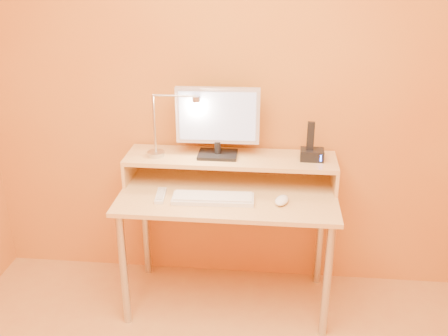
# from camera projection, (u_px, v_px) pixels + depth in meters

# --- Properties ---
(wall_back) EXTENTS (3.00, 0.04, 2.50)m
(wall_back) POSITION_uv_depth(u_px,v_px,m) (233.00, 86.00, 2.96)
(wall_back) COLOR #CA8533
(wall_back) RESTS_ON floor
(desk_leg_fl) EXTENTS (0.04, 0.04, 0.69)m
(desk_leg_fl) POSITION_uv_depth(u_px,v_px,m) (124.00, 270.00, 2.84)
(desk_leg_fl) COLOR #B9B9BB
(desk_leg_fl) RESTS_ON floor
(desk_leg_fr) EXTENTS (0.04, 0.04, 0.69)m
(desk_leg_fr) POSITION_uv_depth(u_px,v_px,m) (327.00, 282.00, 2.73)
(desk_leg_fr) COLOR #B9B9BB
(desk_leg_fr) RESTS_ON floor
(desk_leg_bl) EXTENTS (0.04, 0.04, 0.69)m
(desk_leg_bl) POSITION_uv_depth(u_px,v_px,m) (146.00, 225.00, 3.29)
(desk_leg_bl) COLOR #B9B9BB
(desk_leg_bl) RESTS_ON floor
(desk_leg_br) EXTENTS (0.04, 0.04, 0.69)m
(desk_leg_br) POSITION_uv_depth(u_px,v_px,m) (320.00, 234.00, 3.19)
(desk_leg_br) COLOR #B9B9BB
(desk_leg_br) RESTS_ON floor
(desk_lower) EXTENTS (1.20, 0.60, 0.02)m
(desk_lower) POSITION_uv_depth(u_px,v_px,m) (228.00, 195.00, 2.87)
(desk_lower) COLOR #E7B475
(desk_lower) RESTS_ON floor
(shelf_riser_left) EXTENTS (0.02, 0.30, 0.14)m
(shelf_riser_left) POSITION_uv_depth(u_px,v_px,m) (130.00, 168.00, 3.04)
(shelf_riser_left) COLOR #E7B475
(shelf_riser_left) RESTS_ON desk_lower
(shelf_riser_right) EXTENTS (0.02, 0.30, 0.14)m
(shelf_riser_right) POSITION_uv_depth(u_px,v_px,m) (334.00, 176.00, 2.93)
(shelf_riser_right) COLOR #E7B475
(shelf_riser_right) RESTS_ON desk_lower
(desk_shelf) EXTENTS (1.20, 0.30, 0.02)m
(desk_shelf) POSITION_uv_depth(u_px,v_px,m) (231.00, 159.00, 2.95)
(desk_shelf) COLOR #E7B475
(desk_shelf) RESTS_ON desk_lower
(monitor_foot) EXTENTS (0.22, 0.16, 0.02)m
(monitor_foot) POSITION_uv_depth(u_px,v_px,m) (218.00, 155.00, 2.95)
(monitor_foot) COLOR black
(monitor_foot) RESTS_ON desk_shelf
(monitor_neck) EXTENTS (0.04, 0.04, 0.07)m
(monitor_neck) POSITION_uv_depth(u_px,v_px,m) (218.00, 147.00, 2.93)
(monitor_neck) COLOR black
(monitor_neck) RESTS_ON monitor_foot
(monitor_panel) EXTENTS (0.47, 0.05, 0.32)m
(monitor_panel) POSITION_uv_depth(u_px,v_px,m) (218.00, 116.00, 2.87)
(monitor_panel) COLOR silver
(monitor_panel) RESTS_ON monitor_neck
(monitor_back) EXTENTS (0.42, 0.02, 0.27)m
(monitor_back) POSITION_uv_depth(u_px,v_px,m) (218.00, 114.00, 2.89)
(monitor_back) COLOR black
(monitor_back) RESTS_ON monitor_panel
(monitor_screen) EXTENTS (0.42, 0.02, 0.28)m
(monitor_screen) POSITION_uv_depth(u_px,v_px,m) (217.00, 117.00, 2.85)
(monitor_screen) COLOR #AABCF0
(monitor_screen) RESTS_ON monitor_panel
(lamp_base) EXTENTS (0.10, 0.10, 0.02)m
(lamp_base) POSITION_uv_depth(u_px,v_px,m) (156.00, 154.00, 2.95)
(lamp_base) COLOR #B9B9BB
(lamp_base) RESTS_ON desk_shelf
(lamp_post) EXTENTS (0.01, 0.01, 0.33)m
(lamp_post) POSITION_uv_depth(u_px,v_px,m) (154.00, 124.00, 2.88)
(lamp_post) COLOR #B9B9BB
(lamp_post) RESTS_ON lamp_base
(lamp_arm) EXTENTS (0.24, 0.01, 0.01)m
(lamp_arm) POSITION_uv_depth(u_px,v_px,m) (174.00, 96.00, 2.81)
(lamp_arm) COLOR #B9B9BB
(lamp_arm) RESTS_ON lamp_post
(lamp_head) EXTENTS (0.04, 0.04, 0.03)m
(lamp_head) POSITION_uv_depth(u_px,v_px,m) (196.00, 99.00, 2.80)
(lamp_head) COLOR #B9B9BB
(lamp_head) RESTS_ON lamp_arm
(lamp_bulb) EXTENTS (0.03, 0.03, 0.00)m
(lamp_bulb) POSITION_uv_depth(u_px,v_px,m) (196.00, 102.00, 2.81)
(lamp_bulb) COLOR #FFEAC6
(lamp_bulb) RESTS_ON lamp_head
(phone_dock) EXTENTS (0.13, 0.10, 0.06)m
(phone_dock) POSITION_uv_depth(u_px,v_px,m) (312.00, 155.00, 2.89)
(phone_dock) COLOR black
(phone_dock) RESTS_ON desk_shelf
(phone_handset) EXTENTS (0.04, 0.03, 0.16)m
(phone_handset) POSITION_uv_depth(u_px,v_px,m) (311.00, 136.00, 2.85)
(phone_handset) COLOR black
(phone_handset) RESTS_ON phone_dock
(phone_led) EXTENTS (0.01, 0.00, 0.04)m
(phone_led) POSITION_uv_depth(u_px,v_px,m) (321.00, 158.00, 2.84)
(phone_led) COLOR #3369FF
(phone_led) RESTS_ON phone_dock
(keyboard) EXTENTS (0.44, 0.16, 0.02)m
(keyboard) POSITION_uv_depth(u_px,v_px,m) (213.00, 199.00, 2.78)
(keyboard) COLOR silver
(keyboard) RESTS_ON desk_lower
(mouse) EXTENTS (0.10, 0.13, 0.04)m
(mouse) POSITION_uv_depth(u_px,v_px,m) (282.00, 200.00, 2.75)
(mouse) COLOR white
(mouse) RESTS_ON desk_lower
(remote_control) EXTENTS (0.06, 0.18, 0.02)m
(remote_control) POSITION_uv_depth(u_px,v_px,m) (161.00, 196.00, 2.82)
(remote_control) COLOR silver
(remote_control) RESTS_ON desk_lower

